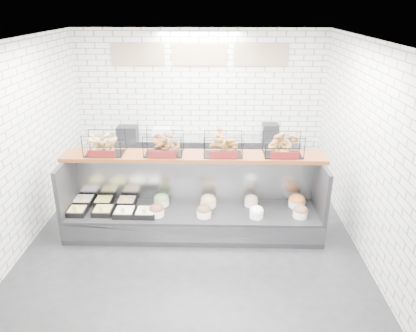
{
  "coord_description": "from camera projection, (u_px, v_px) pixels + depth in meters",
  "views": [
    {
      "loc": [
        0.37,
        -5.37,
        3.48
      ],
      "look_at": [
        0.23,
        0.45,
        1.09
      ],
      "focal_mm": 35.0,
      "sensor_mm": 36.0,
      "label": 1
    }
  ],
  "objects": [
    {
      "name": "display_case",
      "position": [
        193.0,
        212.0,
        6.49
      ],
      "size": [
        4.0,
        0.9,
        1.2
      ],
      "color": "black",
      "rests_on": "ground"
    },
    {
      "name": "ground",
      "position": [
        193.0,
        242.0,
        6.3
      ],
      "size": [
        5.5,
        5.5,
        0.0
      ],
      "primitive_type": "plane",
      "color": "black",
      "rests_on": "ground"
    },
    {
      "name": "prep_counter",
      "position": [
        199.0,
        158.0,
        8.37
      ],
      "size": [
        4.0,
        0.6,
        1.2
      ],
      "color": "#93969B",
      "rests_on": "ground"
    },
    {
      "name": "room_shell",
      "position": [
        193.0,
        103.0,
        6.07
      ],
      "size": [
        5.02,
        5.51,
        3.01
      ],
      "color": "silver",
      "rests_on": "ground"
    },
    {
      "name": "bagel_shelf",
      "position": [
        193.0,
        147.0,
        6.25
      ],
      "size": [
        4.1,
        0.5,
        0.4
      ],
      "color": "#532611",
      "rests_on": "display_case"
    }
  ]
}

